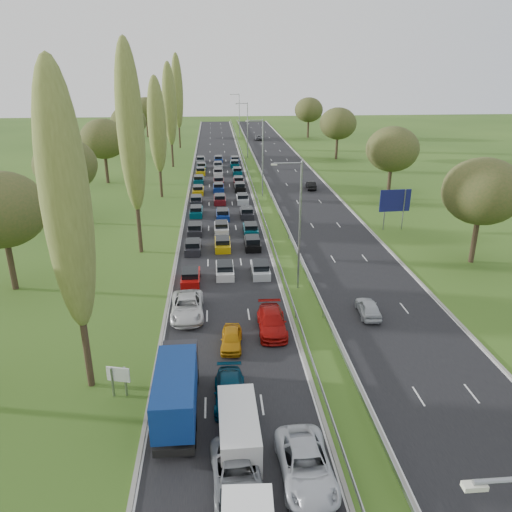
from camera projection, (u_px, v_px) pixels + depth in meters
name	position (u px, v px, depth m)	size (l,w,h in m)	color
ground	(261.00, 193.00, 81.50)	(260.00, 260.00, 0.00)	#2E4E18
near_carriageway	(220.00, 191.00, 83.30)	(10.50, 215.00, 0.04)	black
far_carriageway	(300.00, 189.00, 84.35)	(10.50, 215.00, 0.04)	black
central_reservation	(260.00, 187.00, 83.63)	(2.36, 215.00, 0.32)	gray
lamp_columns	(263.00, 159.00, 77.48)	(0.18, 140.18, 12.00)	gray
poplar_row	(148.00, 125.00, 64.80)	(2.80, 127.80, 22.44)	#2D2116
woodland_left	(58.00, 170.00, 60.53)	(8.00, 166.00, 11.10)	#2D2116
woodland_right	(413.00, 159.00, 67.85)	(8.00, 153.00, 11.10)	#2D2116
traffic_queue_fill	(220.00, 195.00, 78.61)	(9.06, 67.64, 0.80)	#A50C0A
near_car_2	(187.00, 307.00, 41.58)	(2.67, 5.78, 1.61)	silver
near_car_6	(237.00, 475.00, 24.64)	(2.47, 5.36, 1.49)	gray
near_car_7	(230.00, 391.00, 31.03)	(1.93, 4.74, 1.37)	#05334D
near_car_8	(231.00, 338.00, 37.06)	(1.54, 3.84, 1.31)	#B8790C
near_car_10	(306.00, 466.00, 25.15)	(2.60, 5.64, 1.57)	silver
near_car_11	(272.00, 322.00, 39.21)	(2.17, 5.34, 1.55)	#920B09
far_car_0	(368.00, 308.00, 41.70)	(1.61, 4.00, 1.36)	#B7BBC1
far_car_1	(311.00, 185.00, 84.05)	(1.40, 4.01, 1.32)	black
far_car_2	(259.00, 137.00, 139.00)	(2.26, 4.89, 1.36)	slate
blue_lorry	(177.00, 389.00, 29.44)	(2.30, 8.27, 3.49)	black
white_van_rear	(238.00, 426.00, 27.44)	(2.09, 5.34, 2.15)	silver
info_sign	(119.00, 377.00, 31.26)	(1.48, 0.47, 2.10)	gray
direction_sign	(395.00, 202.00, 62.39)	(4.00, 0.35, 5.20)	gray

